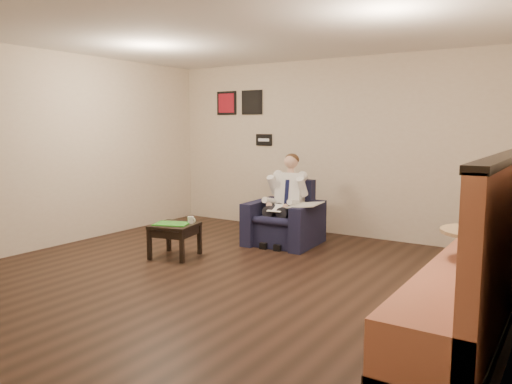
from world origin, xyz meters
The scene contains 17 objects.
ground centered at (0.00, 0.00, 0.00)m, with size 6.00×6.00×0.00m, color black.
wall_back centered at (0.00, 3.00, 1.40)m, with size 6.00×0.02×2.80m, color beige.
wall_left centered at (-3.00, 0.00, 1.40)m, with size 0.02×6.00×2.80m, color beige.
ceiling centered at (0.00, 0.00, 2.80)m, with size 6.00×6.00×0.02m, color white.
seating_sign centered at (-1.30, 2.98, 1.50)m, with size 0.32×0.02×0.20m, color black.
art_print_left centered at (-2.10, 2.98, 2.15)m, with size 0.42×0.03×0.42m, color #A51424.
art_print_right centered at (-1.55, 2.98, 2.15)m, with size 0.42×0.03×0.42m, color black.
armchair centered at (-0.27, 1.92, 0.47)m, with size 0.96×0.96×0.93m, color black.
seated_man centered at (-0.26, 1.80, 0.64)m, with size 0.61×0.91×1.27m, color silver, non-canonical shape.
lap_papers centered at (-0.26, 1.70, 0.57)m, with size 0.21×0.30×0.01m, color white.
newspaper centered at (0.12, 1.84, 0.63)m, with size 0.40×0.51×0.01m, color silver.
side_table centered at (-1.13, 0.48, 0.22)m, with size 0.54×0.54×0.45m, color black.
green_folder centered at (-1.15, 0.46, 0.45)m, with size 0.45×0.32×0.01m, color green.
coffee_mug centered at (-0.98, 0.64, 0.49)m, with size 0.08×0.08×0.09m, color white.
smartphone centered at (-1.11, 0.65, 0.45)m, with size 0.14×0.07×0.01m, color black.
banquette centered at (2.59, 0.05, 0.75)m, with size 0.70×2.92×1.50m, color #B06244.
cafe_table centered at (2.60, 0.46, 0.40)m, with size 0.64×0.64×0.80m, color #9D7F55.
Camera 1 is at (3.36, -4.38, 1.74)m, focal length 35.00 mm.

